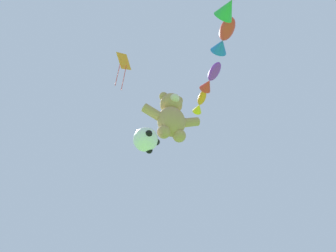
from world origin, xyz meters
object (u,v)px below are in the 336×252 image
object	(u,v)px
teddy_bear_kite	(171,116)
fish_kite_crimson	(224,38)
fish_kite_tangerine	(200,103)
diamond_kite	(123,64)
soccer_ball_kite	(146,140)
fish_kite_violet	(211,78)

from	to	relation	value
teddy_bear_kite	fish_kite_crimson	size ratio (longest dim) A/B	1.35
teddy_bear_kite	fish_kite_crimson	distance (m)	4.48
teddy_bear_kite	fish_kite_tangerine	xyz separation A→B (m)	(2.44, 1.98, 3.81)
fish_kite_tangerine	diamond_kite	bearing A→B (deg)	-174.46
fish_kite_tangerine	fish_kite_crimson	size ratio (longest dim) A/B	0.93
soccer_ball_kite	diamond_kite	distance (m)	6.32
teddy_bear_kite	soccer_ball_kite	world-z (taller)	teddy_bear_kite
fish_kite_crimson	soccer_ball_kite	bearing A→B (deg)	144.76
fish_kite_violet	teddy_bear_kite	bearing A→B (deg)	170.19
soccer_ball_kite	fish_kite_tangerine	xyz separation A→B (m)	(3.31, 1.96, 5.19)
teddy_bear_kite	fish_kite_violet	size ratio (longest dim) A/B	1.48
teddy_bear_kite	diamond_kite	world-z (taller)	diamond_kite
fish_kite_crimson	teddy_bear_kite	bearing A→B (deg)	133.76
diamond_kite	fish_kite_crimson	bearing A→B (deg)	-42.27
soccer_ball_kite	diamond_kite	bearing A→B (deg)	125.66
fish_kite_crimson	diamond_kite	world-z (taller)	diamond_kite
fish_kite_tangerine	fish_kite_violet	size ratio (longest dim) A/B	1.02
soccer_ball_kite	diamond_kite	xyz separation A→B (m)	(-1.10, 1.53, 6.03)
fish_kite_tangerine	diamond_kite	size ratio (longest dim) A/B	0.56
soccer_ball_kite	teddy_bear_kite	bearing A→B (deg)	-1.70
soccer_ball_kite	diamond_kite	size ratio (longest dim) A/B	0.31
teddy_bear_kite	soccer_ball_kite	xyz separation A→B (m)	(-0.88, 0.03, -1.39)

